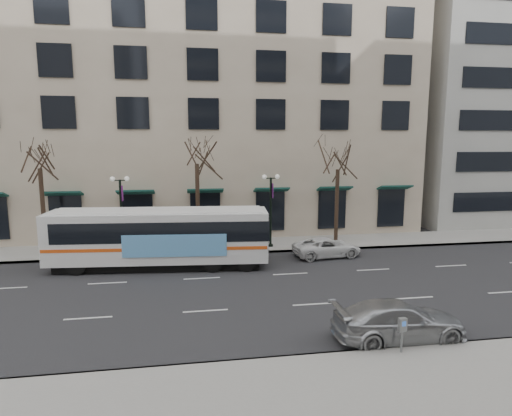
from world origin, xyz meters
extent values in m
plane|color=black|center=(0.00, 0.00, 0.00)|extent=(160.00, 160.00, 0.00)
cube|color=gray|center=(5.00, 9.00, 0.07)|extent=(80.00, 4.00, 0.15)
cube|color=tan|center=(-2.00, 21.00, 12.00)|extent=(40.00, 20.00, 24.00)
cube|color=#999993|center=(32.00, 21.00, 17.50)|extent=(25.00, 20.00, 35.00)
cylinder|color=black|center=(-10.00, 8.80, 2.87)|extent=(0.28, 0.28, 5.74)
cylinder|color=black|center=(0.00, 8.80, 2.97)|extent=(0.28, 0.28, 5.95)
cylinder|color=black|center=(10.00, 8.80, 2.73)|extent=(0.28, 0.28, 5.46)
cylinder|color=black|center=(-5.00, 8.20, 2.50)|extent=(0.16, 0.16, 5.00)
cylinder|color=black|center=(-5.00, 8.20, 0.15)|extent=(0.36, 0.36, 0.30)
cube|color=black|center=(-5.00, 8.20, 4.95)|extent=(0.90, 0.06, 0.06)
sphere|color=silver|center=(-5.45, 8.20, 5.05)|extent=(0.32, 0.32, 0.32)
sphere|color=silver|center=(-4.55, 8.20, 5.05)|extent=(0.32, 0.32, 0.32)
cube|color=#6F1F77|center=(-4.88, 8.20, 4.10)|extent=(0.04, 0.45, 1.00)
cylinder|color=black|center=(5.00, 8.20, 2.50)|extent=(0.16, 0.16, 5.00)
cylinder|color=black|center=(5.00, 8.20, 0.15)|extent=(0.36, 0.36, 0.30)
cube|color=black|center=(5.00, 8.20, 4.95)|extent=(0.90, 0.06, 0.06)
sphere|color=silver|center=(4.55, 8.20, 5.05)|extent=(0.32, 0.32, 0.32)
sphere|color=silver|center=(5.45, 8.20, 5.05)|extent=(0.32, 0.32, 0.32)
cube|color=#6F1F77|center=(5.12, 8.20, 4.10)|extent=(0.04, 0.45, 1.00)
cube|color=white|center=(-2.40, 4.85, 1.94)|extent=(12.97, 3.88, 2.93)
cube|color=black|center=(-2.40, 4.85, 0.29)|extent=(11.92, 3.46, 0.48)
cube|color=black|center=(-2.08, 4.82, 2.39)|extent=(12.46, 3.87, 1.17)
cube|color=#E65315|center=(-2.40, 4.85, 1.44)|extent=(12.84, 3.90, 0.19)
cube|color=#5FA7E8|center=(-1.46, 3.35, 1.65)|extent=(5.84, 0.58, 1.28)
cube|color=white|center=(-2.40, 4.85, 3.44)|extent=(12.31, 3.54, 0.09)
cylinder|color=black|center=(-6.96, 4.02, 0.53)|extent=(1.09, 0.39, 1.06)
cylinder|color=black|center=(-6.74, 6.46, 0.53)|extent=(1.09, 0.39, 1.06)
cylinder|color=black|center=(0.67, 3.35, 0.53)|extent=(1.09, 0.39, 1.06)
cylinder|color=black|center=(0.89, 5.79, 0.53)|extent=(1.09, 0.39, 1.06)
cylinder|color=black|center=(2.58, 3.18, 0.53)|extent=(1.09, 0.39, 1.06)
cylinder|color=black|center=(2.80, 5.62, 0.53)|extent=(1.09, 0.39, 1.06)
imported|color=#AEB1B6|center=(7.17, -6.20, 0.74)|extent=(5.10, 2.09, 1.48)
imported|color=white|center=(8.24, 5.53, 0.62)|extent=(4.64, 2.52, 1.24)
cylinder|color=gray|center=(6.64, -7.44, 0.59)|extent=(0.08, 0.08, 0.87)
cube|color=gray|center=(6.64, -7.44, 1.17)|extent=(0.28, 0.20, 0.49)
cube|color=blue|center=(6.63, -7.53, 1.24)|extent=(0.14, 0.03, 0.17)
camera|label=1|loc=(-0.64, -20.53, 7.53)|focal=30.00mm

